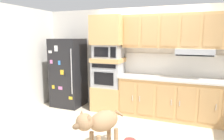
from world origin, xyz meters
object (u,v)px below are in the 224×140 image
Objects in this scene: microwave at (108,51)px; dog at (100,123)px; built_in_oven at (108,74)px; refrigerator at (68,73)px.

microwave is 2.16m from dog.
microwave reaches higher than built_in_oven.
refrigerator is 1.85× the size of dog.
microwave is at bearing 3.50° from refrigerator.
dog is (1.71, -1.76, -0.41)m from refrigerator.
dog is at bearing -45.89° from refrigerator.
built_in_oven is 0.56m from microwave.
microwave reaches higher than dog.
refrigerator reaches higher than dog.
refrigerator is 1.25m from microwave.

